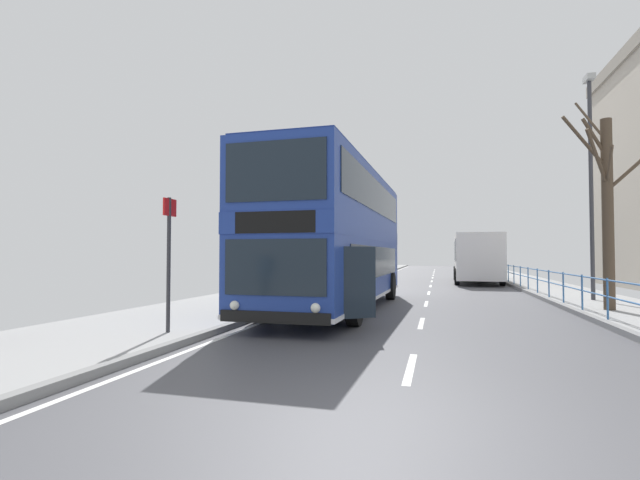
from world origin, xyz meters
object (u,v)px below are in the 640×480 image
bus_stop_sign_near (169,249)px  bare_tree_far_00 (607,204)px  double_decker_bus_main (338,237)px  street_lamp_far_side (591,170)px  background_bus_far_lane (476,257)px

bus_stop_sign_near → bare_tree_far_00: size_ratio=0.42×
double_decker_bus_main → street_lamp_far_side: size_ratio=1.40×
background_bus_far_lane → street_lamp_far_side: bearing=-76.5°
street_lamp_far_side → bare_tree_far_00: size_ratio=1.22×
street_lamp_far_side → bare_tree_far_00: street_lamp_far_side is taller
street_lamp_far_side → double_decker_bus_main: bearing=-155.7°
street_lamp_far_side → bare_tree_far_00: (-0.54, -3.23, -1.56)m
background_bus_far_lane → bare_tree_far_00: bare_tree_far_00 is taller
street_lamp_far_side → bus_stop_sign_near: bearing=-137.5°
double_decker_bus_main → bus_stop_sign_near: size_ratio=4.06×
bare_tree_far_00 → street_lamp_far_side: bearing=80.5°
background_bus_far_lane → bus_stop_sign_near: size_ratio=3.44×
double_decker_bus_main → street_lamp_far_side: 9.54m
bare_tree_far_00 → background_bus_far_lane: bearing=98.9°
bus_stop_sign_near → double_decker_bus_main: bearing=69.2°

